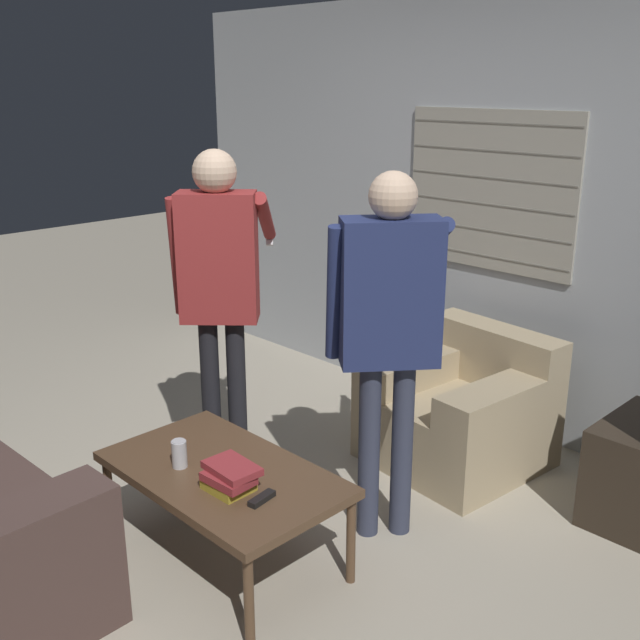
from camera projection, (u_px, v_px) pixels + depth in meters
The scene contains 9 objects.
ground_plane at pixel (229, 544), 3.47m from camera, with size 16.00×16.00×0.00m, color #B2A893.
wall_back at pixel (491, 217), 4.44m from camera, with size 5.20×0.08×2.55m.
armchair_beige at pixel (462, 410), 4.18m from camera, with size 0.91×0.91×0.73m.
coffee_table at pixel (223, 478), 3.25m from camera, with size 1.09×0.64×0.45m.
person_left_standing at pixel (219, 276), 3.81m from camera, with size 0.48×0.80×1.74m.
person_right_standing at pixel (389, 314), 3.26m from camera, with size 0.53×0.80×1.70m.
book_stack at pixel (230, 477), 3.06m from camera, with size 0.24×0.19×0.11m.
soda_can at pixel (179, 454), 3.25m from camera, with size 0.07×0.07×0.13m.
spare_remote at pixel (262, 498), 2.99m from camera, with size 0.06×0.13×0.02m.
Camera 1 is at (2.42, -1.80, 2.06)m, focal length 42.00 mm.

